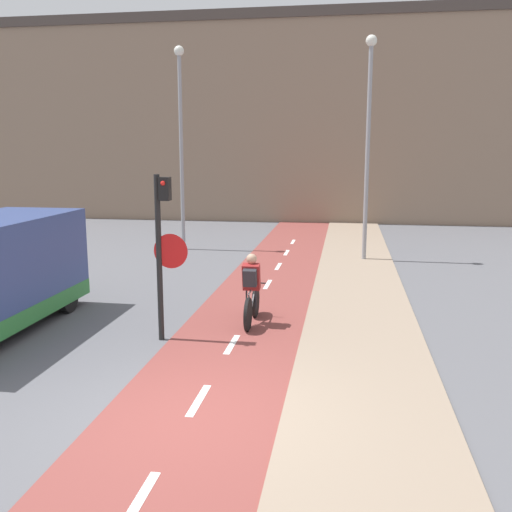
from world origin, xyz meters
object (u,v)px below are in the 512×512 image
(traffic_light_pole, at_px, (163,240))
(street_lamp_sidewalk, at_px, (368,127))
(cyclist_near, at_px, (252,292))
(street_lamp_far, at_px, (181,129))

(traffic_light_pole, relative_size, street_lamp_sidewalk, 0.45)
(traffic_light_pole, xyz_separation_m, cyclist_near, (1.51, 1.26, -1.28))
(street_lamp_far, distance_m, cyclist_near, 10.43)
(cyclist_near, bearing_deg, street_lamp_sidewalk, 71.53)
(traffic_light_pole, relative_size, street_lamp_far, 0.44)
(traffic_light_pole, distance_m, cyclist_near, 2.34)
(street_lamp_far, xyz_separation_m, cyclist_near, (4.07, -8.87, -3.70))
(street_lamp_far, height_order, street_lamp_sidewalk, street_lamp_far)
(traffic_light_pole, distance_m, street_lamp_far, 10.73)
(street_lamp_sidewalk, relative_size, cyclist_near, 4.25)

